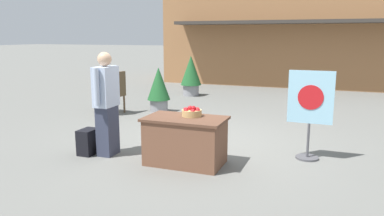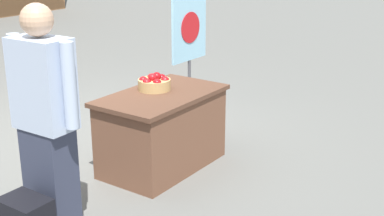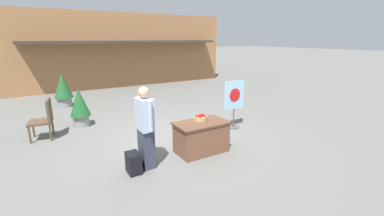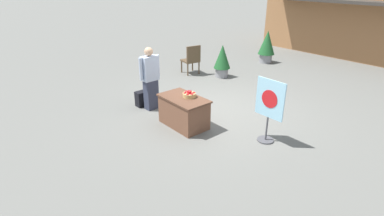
{
  "view_description": "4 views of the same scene",
  "coord_description": "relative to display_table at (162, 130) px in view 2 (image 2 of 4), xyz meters",
  "views": [
    {
      "loc": [
        2.18,
        -6.37,
        1.94
      ],
      "look_at": [
        -0.03,
        -0.59,
        0.73
      ],
      "focal_mm": 35.0,
      "sensor_mm": 36.0,
      "label": 1
    },
    {
      "loc": [
        -3.53,
        -4.17,
        2.12
      ],
      "look_at": [
        0.56,
        -1.31,
        0.47
      ],
      "focal_mm": 50.0,
      "sensor_mm": 36.0,
      "label": 2
    },
    {
      "loc": [
        -2.93,
        -5.92,
        2.58
      ],
      "look_at": [
        0.13,
        -0.86,
        0.96
      ],
      "focal_mm": 24.0,
      "sensor_mm": 36.0,
      "label": 3
    },
    {
      "loc": [
        5.2,
        -5.3,
        3.34
      ],
      "look_at": [
        0.34,
        -1.21,
        0.51
      ],
      "focal_mm": 28.0,
      "sensor_mm": 36.0,
      "label": 4
    }
  ],
  "objects": [
    {
      "name": "display_table",
      "position": [
        0.0,
        0.0,
        0.0
      ],
      "size": [
        1.22,
        0.72,
        0.72
      ],
      "color": "brown",
      "rests_on": "ground_plane"
    },
    {
      "name": "apple_basket",
      "position": [
        0.06,
        0.13,
        0.43
      ],
      "size": [
        0.3,
        0.3,
        0.16
      ],
      "color": "tan",
      "rests_on": "display_table"
    },
    {
      "name": "ground_plane",
      "position": [
        -0.13,
        1.28,
        -0.36
      ],
      "size": [
        120.0,
        120.0,
        0.0
      ],
      "primitive_type": "plane",
      "color": "slate"
    },
    {
      "name": "poster_board",
      "position": [
        1.73,
        0.91,
        0.44
      ],
      "size": [
        0.69,
        0.36,
        1.41
      ],
      "rotation": [
        0.0,
        0.0,
        -1.57
      ],
      "color": "#4C4C51",
      "rests_on": "ground_plane"
    },
    {
      "name": "person_visitor",
      "position": [
        -1.36,
        -0.04,
        0.49
      ],
      "size": [
        0.27,
        0.61,
        1.68
      ],
      "rotation": [
        0.0,
        0.0,
        0.03
      ],
      "color": "#33384C",
      "rests_on": "ground_plane"
    }
  ]
}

